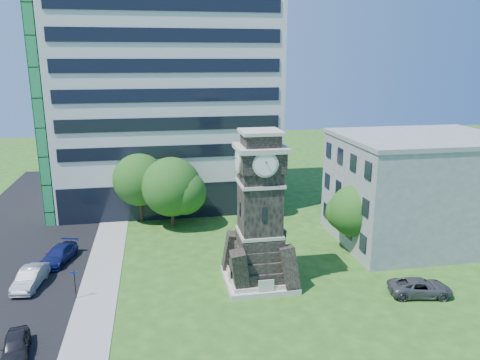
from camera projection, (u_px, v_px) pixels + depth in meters
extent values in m
plane|color=#255117|center=(226.00, 297.00, 35.06)|extent=(160.00, 160.00, 0.00)
cube|color=gray|center=(102.00, 277.00, 38.16)|extent=(3.00, 70.00, 0.06)
cube|color=#B7B19F|center=(259.00, 279.00, 37.43)|extent=(5.40, 5.40, 0.40)
cube|color=#B7B19F|center=(259.00, 275.00, 37.35)|extent=(4.80, 4.80, 0.30)
cube|color=black|center=(260.00, 196.00, 35.66)|extent=(3.00, 3.00, 6.40)
cube|color=#B7B19F|center=(260.00, 232.00, 36.42)|extent=(3.25, 3.25, 0.25)
cube|color=#B7B19F|center=(260.00, 183.00, 35.41)|extent=(3.25, 3.25, 0.25)
cube|color=black|center=(264.00, 214.00, 34.47)|extent=(0.35, 0.08, 1.10)
cube|color=black|center=(260.00, 160.00, 34.95)|extent=(3.30, 3.30, 1.60)
cube|color=#B7B19F|center=(260.00, 148.00, 34.72)|extent=(3.70, 3.70, 0.35)
cylinder|color=white|center=(266.00, 165.00, 33.27)|extent=(1.56, 0.06, 1.56)
cylinder|color=white|center=(237.00, 161.00, 34.64)|extent=(0.06, 1.56, 1.56)
cube|color=black|center=(261.00, 140.00, 34.57)|extent=(2.60, 2.60, 0.90)
cube|color=#B7B19F|center=(261.00, 132.00, 34.42)|extent=(3.00, 3.00, 0.25)
cube|color=silver|center=(167.00, 87.00, 55.73)|extent=(25.00, 15.00, 28.00)
cube|color=black|center=(174.00, 201.00, 51.92)|extent=(24.50, 0.80, 4.00)
cube|color=#9B9EA1|center=(419.00, 191.00, 44.88)|extent=(15.00, 12.00, 10.00)
cube|color=#9B9EA1|center=(424.00, 137.00, 43.57)|extent=(15.20, 12.20, 0.40)
imported|color=black|center=(16.00, 346.00, 28.05)|extent=(2.08, 3.92, 1.27)
imported|color=gray|center=(30.00, 278.00, 36.48)|extent=(2.14, 4.63, 1.47)
imported|color=#121952|center=(59.00, 255.00, 40.93)|extent=(3.15, 5.05, 1.37)
imported|color=#46464B|center=(420.00, 287.00, 35.15)|extent=(4.97, 2.94, 1.30)
cube|color=black|center=(259.00, 279.00, 37.10)|extent=(0.06, 0.48, 0.75)
cube|color=black|center=(281.00, 277.00, 37.42)|extent=(0.06, 0.48, 0.75)
cube|color=black|center=(270.00, 277.00, 37.23)|extent=(1.93, 0.52, 0.04)
cube|color=black|center=(269.00, 272.00, 37.38)|extent=(1.93, 0.04, 0.43)
cylinder|color=black|center=(75.00, 285.00, 34.52)|extent=(0.05, 0.05, 2.25)
cube|color=navy|center=(74.00, 273.00, 34.27)|extent=(0.54, 0.04, 0.14)
cylinder|color=#332114|center=(141.00, 209.00, 51.16)|extent=(0.40, 0.40, 2.73)
sphere|color=#2A5E1B|center=(140.00, 179.00, 50.32)|extent=(5.74, 5.74, 5.74)
sphere|color=#2A5E1B|center=(151.00, 185.00, 50.10)|extent=(4.31, 4.31, 4.31)
sphere|color=#2A5E1B|center=(131.00, 181.00, 50.90)|extent=(4.02, 4.02, 4.02)
cylinder|color=#332114|center=(173.00, 215.00, 49.33)|extent=(0.39, 0.39, 2.56)
sphere|color=#1B5017|center=(172.00, 187.00, 48.54)|extent=(6.19, 6.19, 6.19)
sphere|color=#1B5017|center=(184.00, 192.00, 48.29)|extent=(4.64, 4.64, 4.64)
sphere|color=#1B5017|center=(161.00, 188.00, 49.16)|extent=(4.33, 4.33, 4.33)
cylinder|color=#332114|center=(261.00, 204.00, 53.37)|extent=(0.32, 0.32, 2.32)
sphere|color=#215D1B|center=(261.00, 180.00, 52.65)|extent=(4.32, 4.32, 4.32)
sphere|color=#215D1B|center=(269.00, 185.00, 52.51)|extent=(3.24, 3.24, 3.24)
sphere|color=#215D1B|center=(253.00, 182.00, 53.10)|extent=(3.03, 3.03, 3.03)
cylinder|color=#332114|center=(353.00, 240.00, 43.02)|extent=(0.33, 0.33, 2.30)
sphere|color=#28581A|center=(355.00, 211.00, 42.30)|extent=(4.74, 4.74, 4.74)
sphere|color=#28581A|center=(367.00, 217.00, 42.13)|extent=(3.56, 3.56, 3.56)
sphere|color=#28581A|center=(344.00, 212.00, 42.79)|extent=(3.32, 3.32, 3.32)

